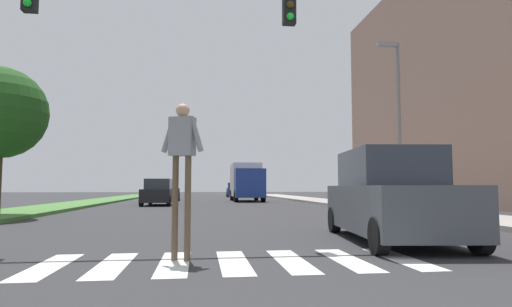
% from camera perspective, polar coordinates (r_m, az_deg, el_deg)
% --- Properties ---
extents(ground_plane, '(140.00, 140.00, 0.00)m').
position_cam_1_polar(ground_plane, '(30.58, -6.46, -6.58)').
color(ground_plane, '#2D2D30').
extents(crosswalk, '(5.85, 2.20, 0.01)m').
position_cam_1_polar(crosswalk, '(6.82, -2.97, -14.14)').
color(crosswalk, silver).
rests_on(crosswalk, ground_plane).
extents(median_strip, '(3.01, 64.00, 0.15)m').
position_cam_1_polar(median_strip, '(29.57, -22.44, -6.21)').
color(median_strip, '#477A38').
rests_on(median_strip, ground_plane).
extents(sidewalk_right, '(3.00, 64.00, 0.15)m').
position_cam_1_polar(sidewalk_right, '(30.05, 10.68, -6.43)').
color(sidewalk_right, '#9E9991').
rests_on(sidewalk_right, ground_plane).
extents(traffic_light_gantry, '(9.86, 0.30, 6.00)m').
position_cam_1_polar(traffic_light_gantry, '(10.17, -27.71, 14.67)').
color(traffic_light_gantry, gold).
rests_on(traffic_light_gantry, median_strip).
extents(street_lamp_right, '(1.02, 0.24, 7.50)m').
position_cam_1_polar(street_lamp_right, '(20.32, 18.15, 5.52)').
color(street_lamp_right, slate).
rests_on(street_lamp_right, sidewalk_right).
extents(pedestrian_performer, '(0.72, 0.39, 2.49)m').
position_cam_1_polar(pedestrian_performer, '(6.97, -9.75, -0.20)').
color(pedestrian_performer, brown).
rests_on(pedestrian_performer, ground_plane).
extents(suv_crossing, '(2.41, 4.78, 1.97)m').
position_cam_1_polar(suv_crossing, '(9.77, 17.43, -5.55)').
color(suv_crossing, '#474C51').
rests_on(suv_crossing, ground_plane).
extents(sedan_midblock, '(1.98, 4.45, 1.66)m').
position_cam_1_polar(sedan_midblock, '(28.07, -12.71, -5.12)').
color(sedan_midblock, black).
rests_on(sedan_midblock, ground_plane).
extents(sedan_distant, '(2.01, 4.56, 1.72)m').
position_cam_1_polar(sedan_distant, '(37.71, -11.42, -4.91)').
color(sedan_distant, black).
rests_on(sedan_distant, ground_plane).
extents(sedan_far_horizon, '(2.03, 4.49, 1.65)m').
position_cam_1_polar(sedan_far_horizon, '(51.06, -2.85, -4.87)').
color(sedan_far_horizon, navy).
rests_on(sedan_far_horizon, ground_plane).
extents(truck_box_delivery, '(2.40, 6.20, 3.10)m').
position_cam_1_polar(truck_box_delivery, '(35.46, -1.26, -3.67)').
color(truck_box_delivery, navy).
rests_on(truck_box_delivery, ground_plane).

